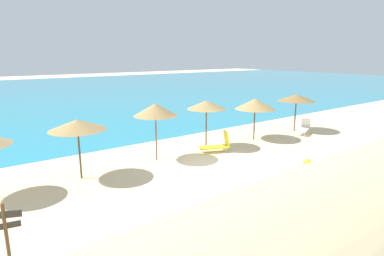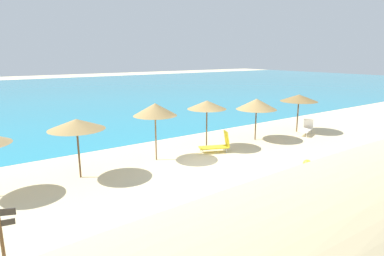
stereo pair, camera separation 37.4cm
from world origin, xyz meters
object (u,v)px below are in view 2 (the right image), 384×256
Objects in this scene: beach_umbrella_5 at (299,98)px; lounge_chair_1 at (306,128)px; beach_ball at (307,164)px; beach_umbrella_2 at (155,110)px; beach_umbrella_3 at (207,105)px; beach_umbrella_1 at (76,124)px; lounge_chair_0 at (218,145)px; beach_umbrella_4 at (257,104)px; wooden_signpost at (0,226)px.

beach_umbrella_5 is 2.14m from lounge_chair_1.
lounge_chair_1 is 4.37× the size of beach_ball.
beach_umbrella_3 is (3.40, 0.18, -0.09)m from beach_umbrella_2.
beach_umbrella_1 is 1.50× the size of lounge_chair_0.
beach_umbrella_1 is 7.63m from lounge_chair_0.
beach_umbrella_4 is (3.70, -0.27, -0.24)m from beach_umbrella_3.
beach_umbrella_2 is at bearing 62.39° from lounge_chair_1.
lounge_chair_1 is at bearing -5.55° from beach_umbrella_2.
beach_umbrella_4 is (7.10, -0.09, -0.33)m from beach_umbrella_2.
beach_umbrella_5 is at bearing -62.94° from lounge_chair_0.
beach_umbrella_2 reaches higher than beach_ball.
beach_umbrella_2 is at bearing 57.47° from wooden_signpost.
beach_umbrella_5 is at bearing -3.07° from beach_umbrella_3.
beach_umbrella_4 is at bearing -4.20° from beach_umbrella_3.
lounge_chair_0 is at bearing 113.48° from beach_ball.
beach_umbrella_5 is at bearing -0.10° from beach_umbrella_1.
beach_ball is (5.34, -5.20, -2.43)m from beach_umbrella_2.
beach_umbrella_3 is 7.70m from beach_umbrella_5.
lounge_chair_0 is 11.59m from wooden_signpost.
beach_umbrella_1 is 1.00× the size of beach_umbrella_4.
beach_umbrella_4 reaches higher than lounge_chair_1.
lounge_chair_0 is 4.44× the size of beach_ball.
beach_umbrella_2 is at bearing 135.79° from beach_ball.
lounge_chair_1 is at bearing -9.36° from beach_umbrella_3.
beach_umbrella_3 reaches higher than lounge_chair_0.
beach_umbrella_2 is at bearing 2.98° from beach_umbrella_1.
beach_umbrella_2 is at bearing 179.28° from beach_umbrella_4.
beach_umbrella_2 reaches higher than beach_umbrella_1.
beach_ball is at bearing -44.21° from beach_umbrella_2.
beach_umbrella_3 reaches higher than beach_umbrella_1.
beach_umbrella_3 is 1.64× the size of wooden_signpost.
lounge_chair_1 is (7.57, -1.25, -2.12)m from beach_umbrella_3.
beach_umbrella_2 is at bearing 178.81° from beach_umbrella_5.
lounge_chair_0 is (-3.67, -0.71, -1.85)m from beach_umbrella_4.
beach_umbrella_5 is (15.00, -0.03, -0.02)m from beach_umbrella_1.
lounge_chair_1 is at bearing 36.24° from beach_ball.
beach_ball is at bearing -139.16° from beach_umbrella_5.
beach_umbrella_2 is 4.14m from lounge_chair_0.
beach_umbrella_4 is 3.99m from beach_umbrella_5.
beach_umbrella_1 is 0.95× the size of beach_umbrella_3.
beach_umbrella_1 is 1.00× the size of beach_umbrella_5.
beach_umbrella_1 is 1.53× the size of lounge_chair_1.
lounge_chair_0 is (-7.66, -0.57, -1.94)m from beach_umbrella_5.
beach_umbrella_4 is 1.00× the size of beach_umbrella_5.
beach_umbrella_4 is at bearing 0.60° from beach_umbrella_1.
wooden_signpost is (-10.73, -5.24, -1.52)m from beach_umbrella_3.
beach_umbrella_4 is at bearing 53.80° from lounge_chair_1.
beach_umbrella_3 is 12.04m from wooden_signpost.
beach_umbrella_1 reaches higher than wooden_signpost.
beach_umbrella_3 is 1.62× the size of lounge_chair_1.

